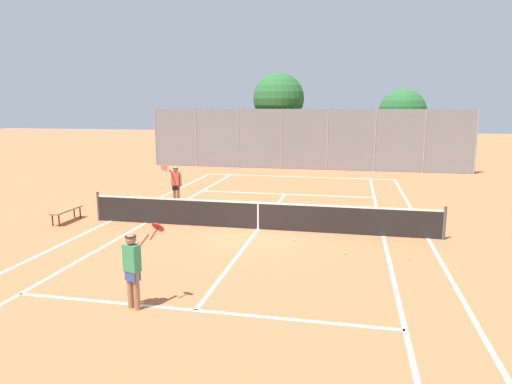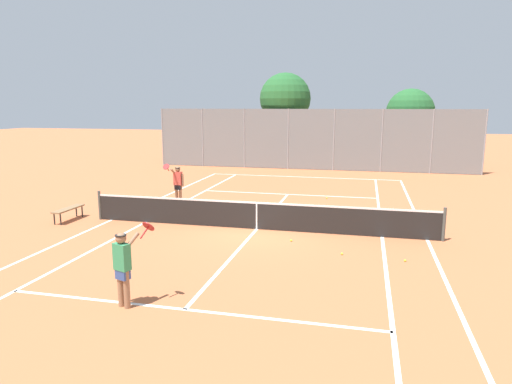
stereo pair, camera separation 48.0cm
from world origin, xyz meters
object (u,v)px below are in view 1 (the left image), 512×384
Objects in this scene: player_near_side at (133,266)px; loose_tennis_ball_0 at (324,198)px; tennis_net at (258,215)px; player_far_left at (176,183)px; loose_tennis_ball_2 at (294,240)px; loose_tennis_ball_1 at (409,259)px; loose_tennis_ball_4 at (346,253)px; courtside_bench at (66,211)px; tree_behind_right at (401,114)px; tree_behind_left at (279,100)px; loose_tennis_ball_3 at (209,207)px.

player_near_side reaches higher than loose_tennis_ball_0.
player_far_left is at bearing 142.59° from tennis_net.
tennis_net is 1.84m from loose_tennis_ball_2.
loose_tennis_ball_1 is (5.93, 4.30, -0.89)m from player_near_side.
loose_tennis_ball_2 is 1.86m from loose_tennis_ball_4.
courtside_bench is 23.30m from tree_behind_right.
tree_behind_right is (7.57, 25.02, 2.67)m from player_near_side.
loose_tennis_ball_0 is at bearing -109.21° from tree_behind_right.
loose_tennis_ball_0 is 0.01× the size of tree_behind_left.
loose_tennis_ball_1 and loose_tennis_ball_2 have the same top height.
loose_tennis_ball_2 and loose_tennis_ball_3 have the same top height.
loose_tennis_ball_4 is (4.24, 4.48, -0.89)m from player_near_side.
tennis_net reaches higher than loose_tennis_ball_3.
player_far_left is at bearing 106.79° from player_near_side.
loose_tennis_ball_4 is 20.28m from tree_behind_left.
tree_behind_right is at bearing 9.52° from tree_behind_left.
player_near_side is (-1.27, -6.56, 0.42)m from tennis_net.
loose_tennis_ball_3 is (-2.63, 2.78, -0.48)m from tennis_net.
tree_behind_right is (4.42, 12.68, 3.57)m from loose_tennis_ball_0.
player_far_left is 6.68m from loose_tennis_ball_0.
loose_tennis_ball_4 is 21.11m from tree_behind_right.
loose_tennis_ball_4 is at bearing -99.22° from tree_behind_right.
loose_tennis_ball_4 is (2.97, -2.08, -0.48)m from tennis_net.
player_near_side reaches higher than loose_tennis_ball_3.
tennis_net is 2.27× the size of tree_behind_right.
player_far_left is at bearing 52.98° from courtside_bench.
loose_tennis_ball_0 is 1.00× the size of loose_tennis_ball_3.
loose_tennis_ball_1 and loose_tennis_ball_3 have the same top height.
courtside_bench reaches higher than loose_tennis_ball_3.
loose_tennis_ball_2 is 1.00× the size of loose_tennis_ball_4.
player_far_left reaches higher than tennis_net.
tree_behind_right is at bearing 55.35° from player_far_left.
player_near_side is 0.28× the size of tree_behind_left.
player_far_left is at bearing 148.29° from loose_tennis_ball_1.
tree_behind_left is 8.48m from tree_behind_right.
player_near_side is at bearing -144.04° from loose_tennis_ball_1.
loose_tennis_ball_0 is at bearing 34.99° from courtside_bench.
tennis_net is at bearing -46.54° from loose_tennis_ball_3.
tennis_net is 6.76× the size of player_near_side.
tree_behind_left reaches higher than loose_tennis_ball_3.
loose_tennis_ball_0 is 10.83m from courtside_bench.
loose_tennis_ball_3 is 0.04× the size of courtside_bench.
tree_behind_left is at bearing 104.58° from loose_tennis_ball_4.
tennis_net is 3.65m from loose_tennis_ball_4.
loose_tennis_ball_0 is (1.89, 5.78, -0.48)m from tennis_net.
player_near_side is 26.88× the size of loose_tennis_ball_4.
tree_behind_right reaches higher than player_near_side.
loose_tennis_ball_0 is at bearing 85.74° from loose_tennis_ball_2.
loose_tennis_ball_3 is 18.39m from tree_behind_right.
player_near_side is 1.18× the size of courtside_bench.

